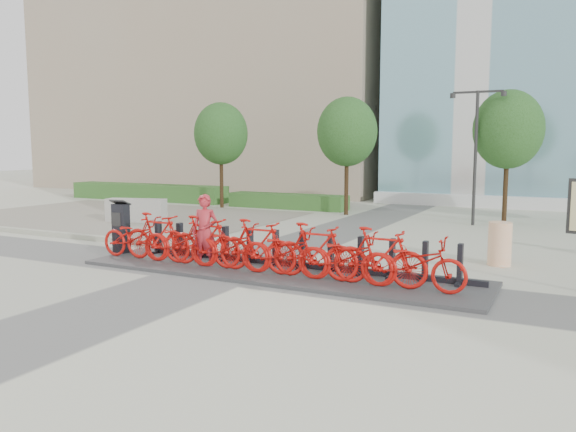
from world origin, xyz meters
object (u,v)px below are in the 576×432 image
at_px(construction_barrel, 500,244).
at_px(worker_red, 205,232).
at_px(kiosk, 121,227).
at_px(bike_0, 135,237).
at_px(jersey_barrier, 136,210).

bearing_deg(construction_barrel, worker_red, -149.58).
bearing_deg(kiosk, bike_0, -33.41).
bearing_deg(construction_barrel, kiosk, -160.48).
relative_size(bike_0, worker_red, 1.15).
xyz_separation_m(worker_red, construction_barrel, (6.23, 3.66, -0.36)).
relative_size(kiosk, jersey_barrier, 0.61).
relative_size(kiosk, worker_red, 0.80).
xyz_separation_m(kiosk, jersey_barrier, (-4.56, 5.62, -0.32)).
height_order(kiosk, worker_red, worker_red).
height_order(bike_0, kiosk, kiosk).
relative_size(bike_0, jersey_barrier, 0.88).
height_order(bike_0, jersey_barrier, bike_0).
height_order(worker_red, construction_barrel, worker_red).
distance_m(bike_0, construction_barrel, 9.16).
bearing_deg(jersey_barrier, bike_0, -64.14).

